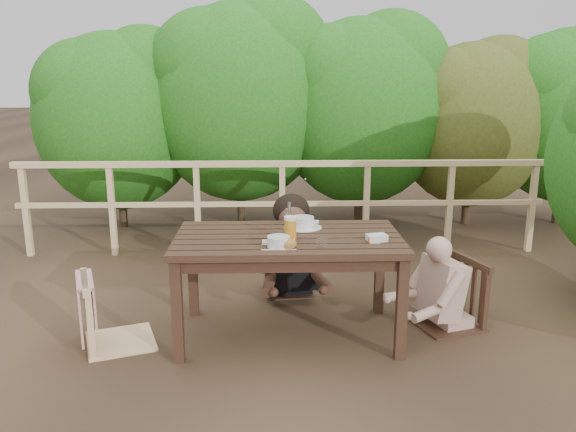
{
  "coord_description": "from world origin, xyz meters",
  "views": [
    {
      "loc": [
        -0.13,
        -3.96,
        1.9
      ],
      "look_at": [
        0.0,
        0.05,
        0.9
      ],
      "focal_mm": 35.85,
      "sensor_mm": 36.0,
      "label": 1
    }
  ],
  "objects_px": {
    "beer_glass": "(290,228)",
    "diner_right": "(453,251)",
    "woman": "(289,215)",
    "chair_far": "(289,247)",
    "tumbler": "(322,243)",
    "butter_tub": "(377,239)",
    "chair_left": "(116,279)",
    "soup_far": "(303,223)",
    "soup_near": "(279,243)",
    "bread_roll": "(287,244)",
    "table": "(288,287)",
    "bottle": "(289,218)",
    "chair_right": "(448,265)"
  },
  "relations": [
    {
      "from": "bread_roll",
      "to": "bottle",
      "type": "distance_m",
      "value": 0.41
    },
    {
      "from": "soup_near",
      "to": "tumbler",
      "type": "xyz_separation_m",
      "value": [
        0.29,
        -0.02,
        -0.0
      ]
    },
    {
      "from": "soup_near",
      "to": "bread_roll",
      "type": "xyz_separation_m",
      "value": [
        0.05,
        -0.02,
        -0.0
      ]
    },
    {
      "from": "beer_glass",
      "to": "butter_tub",
      "type": "xyz_separation_m",
      "value": [
        0.6,
        -0.08,
        -0.06
      ]
    },
    {
      "from": "soup_near",
      "to": "woman",
      "type": "bearing_deg",
      "value": 84.79
    },
    {
      "from": "bottle",
      "to": "woman",
      "type": "bearing_deg",
      "value": 88.6
    },
    {
      "from": "woman",
      "to": "soup_far",
      "type": "xyz_separation_m",
      "value": [
        0.09,
        -0.65,
        0.1
      ]
    },
    {
      "from": "chair_left",
      "to": "butter_tub",
      "type": "distance_m",
      "value": 1.86
    },
    {
      "from": "woman",
      "to": "chair_far",
      "type": "bearing_deg",
      "value": 84.79
    },
    {
      "from": "chair_right",
      "to": "soup_far",
      "type": "xyz_separation_m",
      "value": [
        -1.11,
        0.09,
        0.31
      ]
    },
    {
      "from": "bread_roll",
      "to": "diner_right",
      "type": "bearing_deg",
      "value": 18.59
    },
    {
      "from": "chair_left",
      "to": "chair_right",
      "type": "bearing_deg",
      "value": -103.8
    },
    {
      "from": "beer_glass",
      "to": "tumbler",
      "type": "distance_m",
      "value": 0.31
    },
    {
      "from": "chair_left",
      "to": "soup_near",
      "type": "bearing_deg",
      "value": -117.58
    },
    {
      "from": "soup_near",
      "to": "bottle",
      "type": "height_order",
      "value": "bottle"
    },
    {
      "from": "woman",
      "to": "soup_near",
      "type": "height_order",
      "value": "woman"
    },
    {
      "from": "bread_roll",
      "to": "beer_glass",
      "type": "height_order",
      "value": "beer_glass"
    },
    {
      "from": "soup_far",
      "to": "tumbler",
      "type": "distance_m",
      "value": 0.53
    },
    {
      "from": "beer_glass",
      "to": "diner_right",
      "type": "bearing_deg",
      "value": 9.29
    },
    {
      "from": "diner_right",
      "to": "tumbler",
      "type": "height_order",
      "value": "diner_right"
    },
    {
      "from": "chair_far",
      "to": "bread_roll",
      "type": "relative_size",
      "value": 6.18
    },
    {
      "from": "table",
      "to": "soup_near",
      "type": "relative_size",
      "value": 6.19
    },
    {
      "from": "chair_right",
      "to": "soup_far",
      "type": "height_order",
      "value": "chair_right"
    },
    {
      "from": "soup_far",
      "to": "bread_roll",
      "type": "xyz_separation_m",
      "value": [
        -0.14,
        -0.52,
        -0.01
      ]
    },
    {
      "from": "chair_right",
      "to": "butter_tub",
      "type": "relative_size",
      "value": 6.97
    },
    {
      "from": "chair_right",
      "to": "bottle",
      "type": "bearing_deg",
      "value": -107.15
    },
    {
      "from": "chair_left",
      "to": "chair_right",
      "type": "xyz_separation_m",
      "value": [
        2.44,
        0.24,
        -0.01
      ]
    },
    {
      "from": "bread_roll",
      "to": "woman",
      "type": "bearing_deg",
      "value": 87.56
    },
    {
      "from": "table",
      "to": "chair_right",
      "type": "relative_size",
      "value": 1.67
    },
    {
      "from": "beer_glass",
      "to": "bottle",
      "type": "relative_size",
      "value": 0.74
    },
    {
      "from": "beer_glass",
      "to": "chair_right",
      "type": "bearing_deg",
      "value": 9.52
    },
    {
      "from": "chair_far",
      "to": "soup_near",
      "type": "relative_size",
      "value": 3.19
    },
    {
      "from": "diner_right",
      "to": "chair_right",
      "type": "bearing_deg",
      "value": 71.74
    },
    {
      "from": "table",
      "to": "woman",
      "type": "height_order",
      "value": "woman"
    },
    {
      "from": "bread_roll",
      "to": "chair_right",
      "type": "bearing_deg",
      "value": 19.0
    },
    {
      "from": "diner_right",
      "to": "tumbler",
      "type": "distance_m",
      "value": 1.14
    },
    {
      "from": "chair_far",
      "to": "bread_roll",
      "type": "xyz_separation_m",
      "value": [
        -0.05,
        -1.15,
        0.37
      ]
    },
    {
      "from": "beer_glass",
      "to": "bread_roll",
      "type": "bearing_deg",
      "value": -98.17
    },
    {
      "from": "tumbler",
      "to": "butter_tub",
      "type": "xyz_separation_m",
      "value": [
        0.39,
        0.14,
        -0.01
      ]
    },
    {
      "from": "chair_left",
      "to": "beer_glass",
      "type": "distance_m",
      "value": 1.28
    },
    {
      "from": "chair_far",
      "to": "soup_far",
      "type": "height_order",
      "value": "soup_far"
    },
    {
      "from": "chair_far",
      "to": "diner_right",
      "type": "bearing_deg",
      "value": -35.7
    },
    {
      "from": "bottle",
      "to": "bread_roll",
      "type": "bearing_deg",
      "value": -94.4
    },
    {
      "from": "chair_right",
      "to": "bread_roll",
      "type": "relative_size",
      "value": 7.17
    },
    {
      "from": "soup_far",
      "to": "tumbler",
      "type": "xyz_separation_m",
      "value": [
        0.1,
        -0.52,
        -0.01
      ]
    },
    {
      "from": "chair_far",
      "to": "bottle",
      "type": "xyz_separation_m",
      "value": [
        -0.02,
        -0.74,
        0.45
      ]
    },
    {
      "from": "bread_roll",
      "to": "table",
      "type": "bearing_deg",
      "value": 86.2
    },
    {
      "from": "chair_right",
      "to": "soup_far",
      "type": "distance_m",
      "value": 1.15
    },
    {
      "from": "chair_left",
      "to": "beer_glass",
      "type": "relative_size",
      "value": 5.67
    },
    {
      "from": "chair_left",
      "to": "bottle",
      "type": "xyz_separation_m",
      "value": [
        1.23,
        0.22,
        0.38
      ]
    }
  ]
}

